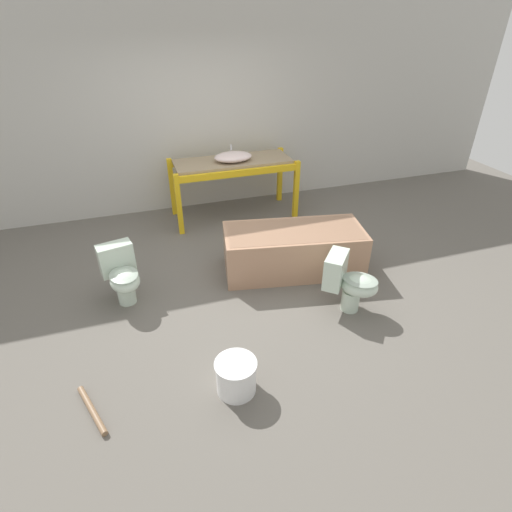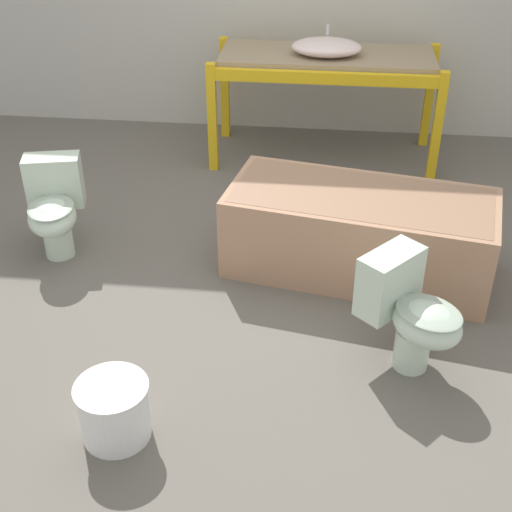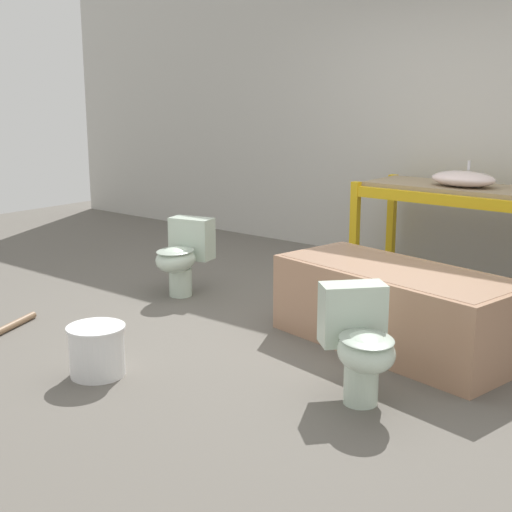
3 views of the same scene
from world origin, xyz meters
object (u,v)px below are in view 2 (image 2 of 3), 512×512
object	(u,v)px
bathtub_main	(359,228)
sink_basin	(327,47)
bucket_white	(114,410)
toilet_near	(410,310)
toilet_far	(54,206)

from	to	relation	value
bathtub_main	sink_basin	bearing A→B (deg)	110.30
bucket_white	toilet_near	bearing A→B (deg)	26.05
toilet_near	bucket_white	size ratio (longest dim) A/B	1.79
bucket_white	bathtub_main	bearing A→B (deg)	53.52
sink_basin	toilet_near	world-z (taller)	sink_basin
toilet_near	bucket_white	xyz separation A→B (m)	(-1.40, -0.69, -0.18)
bucket_white	toilet_far	bearing A→B (deg)	117.74
toilet_near	toilet_far	xyz separation A→B (m)	(-2.22, 0.87, 0.00)
sink_basin	toilet_far	world-z (taller)	sink_basin
sink_basin	toilet_near	bearing A→B (deg)	-78.06
toilet_near	bucket_white	world-z (taller)	toilet_near
bathtub_main	bucket_white	size ratio (longest dim) A/B	4.96
toilet_far	bucket_white	bearing A→B (deg)	-75.06
sink_basin	toilet_near	xyz separation A→B (m)	(0.53, -2.52, -0.60)
sink_basin	toilet_far	distance (m)	2.43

